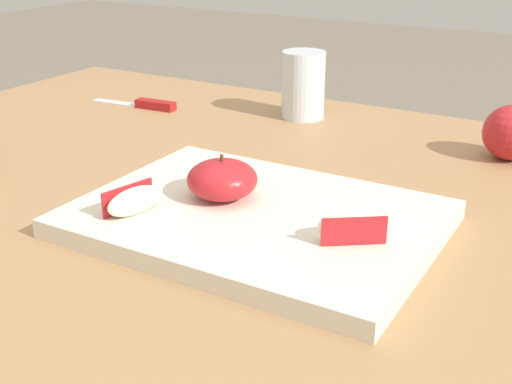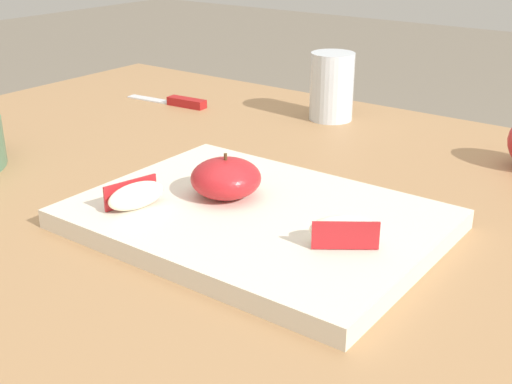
{
  "view_description": "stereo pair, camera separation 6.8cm",
  "coord_description": "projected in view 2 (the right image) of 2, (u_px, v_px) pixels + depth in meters",
  "views": [
    {
      "loc": [
        0.33,
        -0.62,
        1.03
      ],
      "look_at": [
        0.02,
        -0.07,
        0.77
      ],
      "focal_mm": 47.16,
      "sensor_mm": 36.0,
      "label": 1
    },
    {
      "loc": [
        0.39,
        -0.58,
        1.03
      ],
      "look_at": [
        0.02,
        -0.07,
        0.77
      ],
      "focal_mm": 47.16,
      "sensor_mm": 36.0,
      "label": 2
    }
  ],
  "objects": [
    {
      "name": "dining_table",
      "position": [
        281.0,
        275.0,
        0.8
      ],
      "size": [
        1.36,
        0.88,
        0.73
      ],
      "color": "#9E754C",
      "rests_on": "ground_plane"
    },
    {
      "name": "cutting_board",
      "position": [
        256.0,
        219.0,
        0.69
      ],
      "size": [
        0.36,
        0.27,
        0.02
      ],
      "color": "beige",
      "rests_on": "dining_table"
    },
    {
      "name": "apple_half_skin_up",
      "position": [
        226.0,
        178.0,
        0.72
      ],
      "size": [
        0.08,
        0.08,
        0.05
      ],
      "color": "#B21E23",
      "rests_on": "cutting_board"
    },
    {
      "name": "apple_wedge_right",
      "position": [
        136.0,
        195.0,
        0.69
      ],
      "size": [
        0.04,
        0.07,
        0.03
      ],
      "color": "#F4EACC",
      "rests_on": "cutting_board"
    },
    {
      "name": "apple_wedge_back",
      "position": [
        344.0,
        230.0,
        0.61
      ],
      "size": [
        0.06,
        0.06,
        0.03
      ],
      "color": "#F4EACC",
      "rests_on": "cutting_board"
    },
    {
      "name": "paring_knife",
      "position": [
        180.0,
        102.0,
        1.14
      ],
      "size": [
        0.16,
        0.03,
        0.01
      ],
      "color": "silver",
      "rests_on": "dining_table"
    },
    {
      "name": "drinking_glass_water",
      "position": [
        332.0,
        86.0,
        1.05
      ],
      "size": [
        0.07,
        0.07,
        0.1
      ],
      "color": "silver",
      "rests_on": "dining_table"
    }
  ]
}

